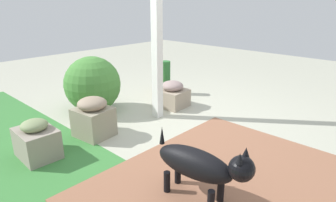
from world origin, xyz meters
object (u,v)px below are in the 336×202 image
object	(u,v)px
stone_planter_far	(37,141)
dog	(200,165)
porch_pillar	(157,27)
terracotta_pot_tall	(165,82)
stone_planter_nearest	(172,95)
round_shrub	(93,84)
stone_planter_mid	(93,118)

from	to	relation	value
stone_planter_far	dog	world-z (taller)	dog
porch_pillar	terracotta_pot_tall	distance (m)	1.46
stone_planter_nearest	round_shrub	xyz separation A→B (m)	(0.71, 0.91, 0.21)
stone_planter_nearest	round_shrub	bearing A→B (deg)	52.07
stone_planter_far	dog	xyz separation A→B (m)	(-1.64, -0.58, 0.15)
stone_planter_nearest	stone_planter_far	bearing A→B (deg)	90.40
stone_planter_nearest	dog	size ratio (longest dim) A/B	0.54
stone_planter_mid	dog	xyz separation A→B (m)	(-1.65, 0.10, 0.10)
stone_planter_far	round_shrub	distance (m)	1.38
stone_planter_mid	terracotta_pot_tall	bearing A→B (deg)	-73.57
stone_planter_far	round_shrub	bearing A→B (deg)	-57.93
porch_pillar	stone_planter_mid	xyz separation A→B (m)	(0.11, 0.96, -0.99)
round_shrub	terracotta_pot_tall	xyz separation A→B (m)	(-0.19, -1.31, -0.20)
terracotta_pot_tall	dog	world-z (taller)	dog
stone_planter_far	terracotta_pot_tall	world-z (taller)	terracotta_pot_tall
stone_planter_far	round_shrub	size ratio (longest dim) A/B	0.57
dog	porch_pillar	bearing A→B (deg)	-34.65
porch_pillar	round_shrub	world-z (taller)	porch_pillar
stone_planter_mid	round_shrub	xyz separation A→B (m)	(0.72, -0.48, 0.17)
dog	stone_planter_mid	bearing A→B (deg)	-3.61
stone_planter_mid	round_shrub	world-z (taller)	round_shrub
porch_pillar	terracotta_pot_tall	world-z (taller)	porch_pillar
stone_planter_nearest	dog	distance (m)	2.24
stone_planter_mid	terracotta_pot_tall	xyz separation A→B (m)	(0.53, -1.79, -0.03)
porch_pillar	terracotta_pot_tall	size ratio (longest dim) A/B	4.31
porch_pillar	stone_planter_mid	world-z (taller)	porch_pillar
stone_planter_nearest	terracotta_pot_tall	bearing A→B (deg)	-37.45
stone_planter_mid	terracotta_pot_tall	world-z (taller)	terracotta_pot_tall
porch_pillar	dog	distance (m)	2.07
stone_planter_far	porch_pillar	bearing A→B (deg)	-93.73
terracotta_pot_tall	stone_planter_nearest	bearing A→B (deg)	142.55
terracotta_pot_tall	dog	xyz separation A→B (m)	(-2.18, 1.89, 0.13)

